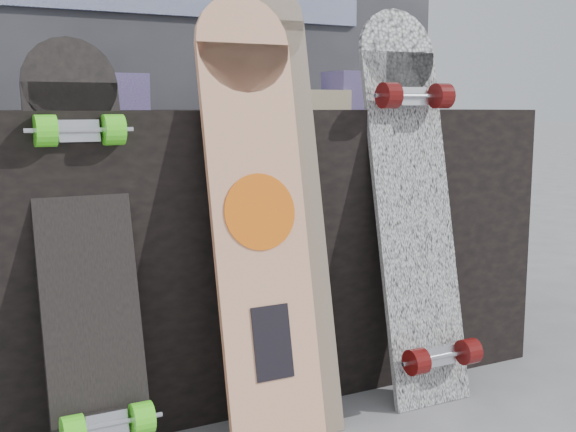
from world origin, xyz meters
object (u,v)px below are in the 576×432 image
vendor_table (261,243)px  longboard_geisha (258,206)px  longboard_cascadia (415,198)px  skateboard_dark (86,246)px  longboard_celtic (275,187)px

vendor_table → longboard_geisha: longboard_geisha is taller
vendor_table → longboard_cascadia: (0.30, -0.36, 0.16)m
longboard_cascadia → skateboard_dark: size_ratio=1.11×
longboard_geisha → longboard_cascadia: 0.49m
longboard_geisha → longboard_celtic: (0.06, 0.03, 0.04)m
vendor_table → longboard_celtic: longboard_celtic is taller
vendor_table → longboard_geisha: 0.46m
skateboard_dark → longboard_geisha: bearing=-7.0°
vendor_table → longboard_geisha: size_ratio=1.48×
longboard_cascadia → skateboard_dark: 0.89m
longboard_cascadia → longboard_geisha: bearing=-176.9°
longboard_celtic → longboard_cascadia: (0.43, -0.01, -0.05)m
longboard_geisha → skateboard_dark: 0.41m
skateboard_dark → longboard_celtic: bearing=-2.0°
longboard_geisha → skateboard_dark: longboard_geisha is taller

